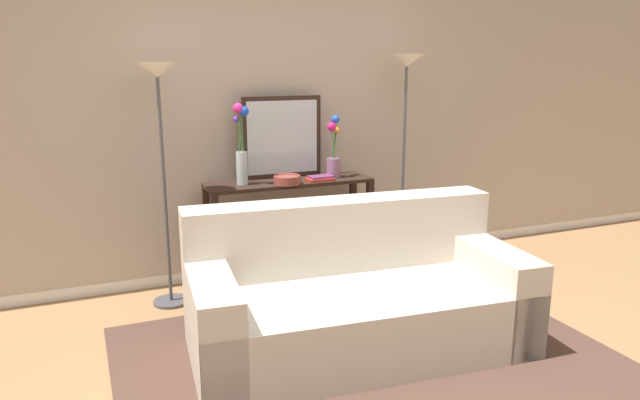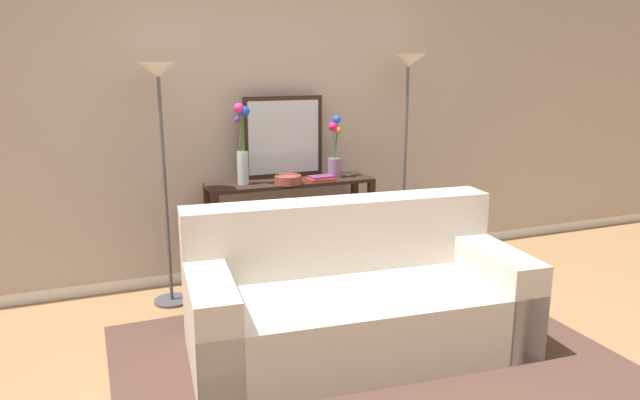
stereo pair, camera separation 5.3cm
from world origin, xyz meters
name	(u,v)px [view 1 (the left image)]	position (x,y,z in m)	size (l,w,h in m)	color
back_wall	(258,101)	(0.00, 2.20, 1.43)	(12.00, 0.15, 2.86)	white
area_rug	(366,356)	(0.12, 0.48, 0.01)	(2.88, 2.00, 0.01)	#51382D
couch	(355,299)	(0.13, 0.64, 0.31)	(2.09, 1.12, 0.88)	beige
console_table	(290,213)	(0.14, 1.85, 0.57)	(1.31, 0.37, 0.83)	black
floor_lamp_left	(160,117)	(-0.83, 1.77, 1.36)	(0.28, 0.28, 1.73)	#4C4C51
floor_lamp_right	(405,103)	(1.11, 1.77, 1.41)	(0.28, 0.28, 1.80)	#4C4C51
wall_mirror	(282,137)	(0.14, 2.00, 1.15)	(0.65, 0.02, 0.65)	black
vase_tall_flowers	(242,147)	(-0.24, 1.85, 1.12)	(0.12, 0.11, 0.61)	silver
vase_short_flowers	(334,154)	(0.52, 1.85, 1.02)	(0.13, 0.12, 0.49)	gray
fruit_bowl	(287,179)	(0.08, 1.74, 0.86)	(0.21, 0.21, 0.07)	brown
book_stack	(320,178)	(0.36, 1.77, 0.85)	(0.22, 0.15, 0.04)	#BC3328
book_row_under_console	(245,280)	(-0.24, 1.85, 0.06)	(0.31, 0.18, 0.13)	#1E7075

